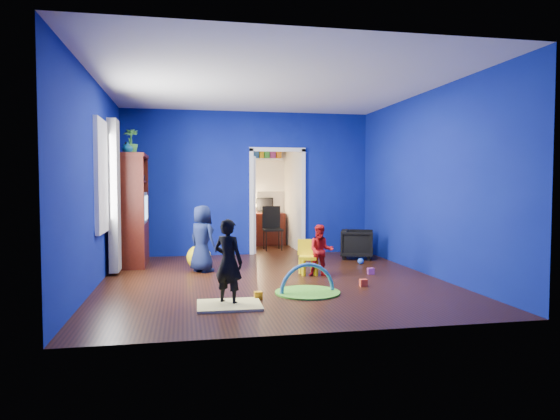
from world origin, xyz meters
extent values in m
cube|color=black|center=(0.00, 0.00, 0.00)|extent=(5.00, 5.50, 0.01)
cube|color=white|center=(0.00, 0.00, 2.90)|extent=(5.00, 5.50, 0.01)
cube|color=navy|center=(0.00, 2.75, 1.45)|extent=(5.00, 0.02, 2.90)
cube|color=navy|center=(0.00, -2.75, 1.45)|extent=(5.00, 0.02, 2.90)
cube|color=navy|center=(-2.50, 0.00, 1.45)|extent=(0.02, 5.50, 2.90)
cube|color=navy|center=(2.50, 0.00, 1.45)|extent=(0.02, 5.50, 2.90)
imported|color=black|center=(1.99, 1.78, 0.28)|extent=(0.79, 0.78, 0.56)
imported|color=black|center=(-0.77, -1.43, 0.51)|extent=(0.45, 0.42, 1.03)
imported|color=#0E1836|center=(-1.00, 0.87, 0.55)|extent=(0.61, 0.63, 1.09)
imported|color=red|center=(0.79, 0.10, 0.40)|extent=(0.45, 0.38, 0.81)
imported|color=#0B4F5E|center=(-2.22, 1.48, 2.06)|extent=(0.19, 0.19, 0.19)
imported|color=green|center=(-2.22, 2.00, 2.19)|extent=(0.28, 0.28, 0.47)
cube|color=#371309|center=(-2.22, 1.78, 0.98)|extent=(0.58, 1.14, 1.96)
cube|color=silver|center=(-2.18, 1.78, 1.02)|extent=(0.46, 0.70, 0.54)
cube|color=#F2E07A|center=(-0.77, -1.53, 0.01)|extent=(0.76, 0.62, 0.03)
sphere|color=yellow|center=(-1.05, 1.12, 0.20)|extent=(0.41, 0.41, 0.41)
cube|color=yellow|center=(0.64, 0.30, 0.25)|extent=(0.36, 0.36, 0.50)
cylinder|color=#2A8F20|center=(0.30, -1.02, 0.01)|extent=(0.86, 0.86, 0.02)
torus|color=#3F8CD8|center=(0.30, -1.02, 0.02)|extent=(0.77, 0.16, 0.77)
cube|color=white|center=(-2.48, 0.35, 1.55)|extent=(0.03, 0.95, 1.55)
cube|color=slate|center=(-2.37, 0.90, 1.25)|extent=(0.14, 0.42, 2.40)
cube|color=white|center=(0.60, 2.75, 1.05)|extent=(1.16, 0.10, 2.10)
cube|color=#3D140A|center=(0.60, 4.26, 0.38)|extent=(0.88, 0.44, 0.75)
cube|color=black|center=(0.60, 4.38, 0.95)|extent=(0.40, 0.05, 0.32)
sphere|color=#FFD88C|center=(0.32, 4.32, 0.93)|extent=(0.14, 0.14, 0.14)
cube|color=black|center=(0.60, 3.30, 0.46)|extent=(0.40, 0.40, 0.92)
cube|color=white|center=(0.60, 4.37, 2.02)|extent=(0.88, 0.24, 0.04)
cube|color=#F74829|center=(1.18, -0.74, 0.05)|extent=(0.10, 0.08, 0.10)
sphere|color=blue|center=(1.82, 1.13, 0.06)|extent=(0.11, 0.11, 0.11)
cube|color=#F7A40D|center=(-0.39, -1.25, 0.05)|extent=(0.10, 0.08, 0.10)
cube|color=#C74AB4|center=(1.63, 0.13, 0.05)|extent=(0.10, 0.08, 0.10)
camera|label=1|loc=(-1.28, -7.33, 1.44)|focal=32.00mm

